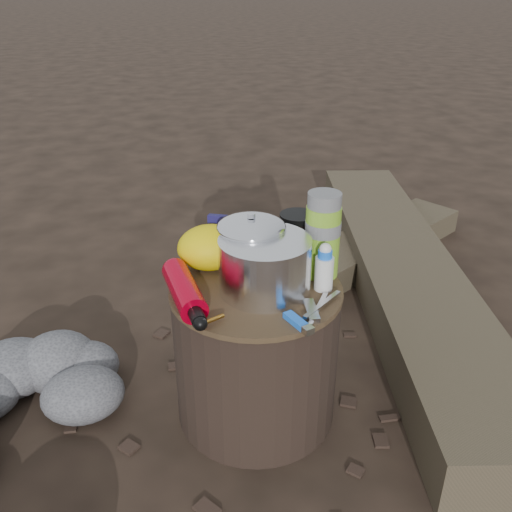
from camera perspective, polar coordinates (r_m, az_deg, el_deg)
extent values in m
plane|color=black|center=(1.61, 0.00, -15.40)|extent=(60.00, 60.00, 0.00)
cylinder|color=black|center=(1.49, 0.00, -9.81)|extent=(0.42, 0.42, 0.39)
cube|color=#443A2A|center=(2.15, 14.82, -1.84)|extent=(0.70, 1.98, 0.16)
cube|color=#443A2A|center=(2.33, 10.19, 0.22)|extent=(1.17, 0.83, 0.10)
cylinder|color=white|center=(1.34, 0.90, -0.95)|extent=(0.22, 0.22, 0.14)
cylinder|color=silver|center=(1.38, -0.47, 0.83)|extent=(0.17, 0.17, 0.17)
cylinder|color=#79B028|center=(1.40, 6.82, 2.10)|extent=(0.09, 0.09, 0.22)
cylinder|color=black|center=(1.47, 4.22, 1.79)|extent=(0.09, 0.09, 0.14)
ellipsoid|color=yellow|center=(1.45, -4.68, 0.90)|extent=(0.17, 0.14, 0.12)
cube|color=#14104B|center=(1.49, -3.12, 1.88)|extent=(0.10, 0.06, 0.12)
cube|color=blue|center=(1.24, 4.11, -6.60)|extent=(0.05, 0.09, 0.02)
cube|color=#AFAFB4|center=(1.28, 5.67, -5.59)|extent=(0.03, 0.09, 0.01)
cylinder|color=silver|center=(1.36, 6.99, -1.35)|extent=(0.05, 0.05, 0.11)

